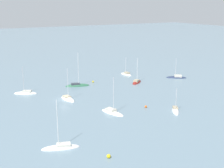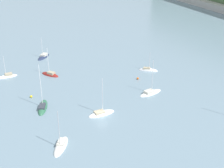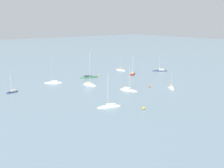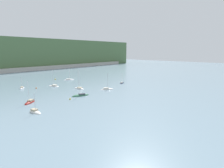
# 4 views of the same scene
# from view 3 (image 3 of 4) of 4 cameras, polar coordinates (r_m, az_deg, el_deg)

# --- Properties ---
(ground_plane) EXTENTS (600.00, 600.00, 0.00)m
(ground_plane) POSITION_cam_3_polar(r_m,az_deg,el_deg) (129.01, -4.65, -0.24)
(ground_plane) COLOR slate
(sailboat_0) EXTENTS (3.32, 7.54, 10.82)m
(sailboat_0) POSITION_cam_3_polar(r_m,az_deg,el_deg) (129.43, -4.14, -0.15)
(sailboat_0) COLOR white
(sailboat_0) RESTS_ON ground_plane
(sailboat_1) EXTENTS (4.64, 8.34, 10.63)m
(sailboat_1) POSITION_cam_3_polar(r_m,az_deg,el_deg) (119.55, 3.01, -1.12)
(sailboat_1) COLOR white
(sailboat_1) RESTS_ON ground_plane
(sailboat_2) EXTENTS (5.36, 2.54, 7.51)m
(sailboat_2) POSITION_cam_3_polar(r_m,az_deg,el_deg) (121.81, -17.78, -1.46)
(sailboat_2) COLOR #232D4C
(sailboat_2) RESTS_ON ground_plane
(sailboat_3) EXTENTS (8.97, 4.77, 13.04)m
(sailboat_3) POSITION_cam_3_polar(r_m,az_deg,el_deg) (145.30, -4.21, 1.18)
(sailboat_3) COLOR #2D6647
(sailboat_3) RESTS_ON ground_plane
(sailboat_4) EXTENTS (6.91, 5.99, 10.21)m
(sailboat_4) POSITION_cam_3_polar(r_m,az_deg,el_deg) (153.46, 3.78, 1.77)
(sailboat_4) COLOR maroon
(sailboat_4) RESTS_ON ground_plane
(sailboat_5) EXTENTS (7.71, 5.77, 9.87)m
(sailboat_5) POSITION_cam_3_polar(r_m,az_deg,el_deg) (135.32, -10.67, 0.21)
(sailboat_5) COLOR white
(sailboat_5) RESTS_ON ground_plane
(sailboat_6) EXTENTS (2.83, 6.67, 8.08)m
(sailboat_6) POSITION_cam_3_polar(r_m,az_deg,el_deg) (165.78, 1.62, 2.55)
(sailboat_6) COLOR white
(sailboat_6) RESTS_ON ground_plane
(sailboat_7) EXTENTS (5.11, 6.48, 7.66)m
(sailboat_7) POSITION_cam_3_polar(r_m,az_deg,el_deg) (125.41, 10.74, -0.73)
(sailboat_7) COLOR silver
(sailboat_7) RESTS_ON ground_plane
(sailboat_8) EXTENTS (8.07, 6.92, 8.50)m
(sailboat_8) POSITION_cam_3_polar(r_m,az_deg,el_deg) (165.46, 8.79, 2.40)
(sailboat_8) COLOR #232D4C
(sailboat_8) RESTS_ON ground_plane
(sailboat_9) EXTENTS (8.24, 4.55, 11.26)m
(sailboat_9) POSITION_cam_3_polar(r_m,az_deg,el_deg) (97.23, -0.49, -4.19)
(sailboat_9) COLOR silver
(sailboat_9) RESTS_ON ground_plane
(mooring_buoy_0) EXTENTS (0.70, 0.70, 0.70)m
(mooring_buoy_0) POSITION_cam_3_polar(r_m,az_deg,el_deg) (125.85, 6.89, -0.43)
(mooring_buoy_0) COLOR orange
(mooring_buoy_0) RESTS_ON ground_plane
(mooring_buoy_1) EXTENTS (0.68, 0.68, 0.68)m
(mooring_buoy_1) POSITION_cam_3_polar(r_m,az_deg,el_deg) (150.93, -2.35, 1.70)
(mooring_buoy_1) COLOR yellow
(mooring_buoy_1) RESTS_ON ground_plane
(mooring_buoy_2) EXTENTS (0.81, 0.81, 0.81)m
(mooring_buoy_2) POSITION_cam_3_polar(r_m,az_deg,el_deg) (95.18, 5.83, -4.42)
(mooring_buoy_2) COLOR yellow
(mooring_buoy_2) RESTS_ON ground_plane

